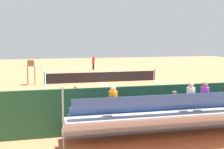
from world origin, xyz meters
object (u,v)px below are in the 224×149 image
(umpire_chair, at_px, (31,70))
(line_judge, at_px, (74,108))
(tennis_racket, at_px, (89,70))
(courtside_bench, at_px, (192,110))
(tennis_net, at_px, (102,77))
(equipment_bag, at_px, (158,121))
(tennis_player, at_px, (93,62))
(tennis_ball_near, at_px, (82,71))
(bleacher_stand, at_px, (178,116))

(umpire_chair, xyz_separation_m, line_judge, (-2.30, 13.23, -0.30))
(tennis_racket, height_order, line_judge, line_judge)
(courtside_bench, bearing_deg, tennis_net, -82.30)
(courtside_bench, bearing_deg, equipment_bag, 4.17)
(courtside_bench, height_order, line_judge, line_judge)
(line_judge, bearing_deg, equipment_bag, 178.50)
(line_judge, bearing_deg, courtside_bench, -179.75)
(courtside_bench, xyz_separation_m, tennis_racket, (1.51, -23.14, -0.54))
(tennis_player, xyz_separation_m, tennis_racket, (0.63, 0.26, -1.00))
(umpire_chair, relative_size, tennis_ball_near, 32.42)
(courtside_bench, xyz_separation_m, tennis_player, (0.88, -23.39, 0.46))
(bleacher_stand, xyz_separation_m, tennis_ball_near, (0.78, -24.00, -0.93))
(tennis_player, distance_m, tennis_ball_near, 2.45)
(tennis_racket, bearing_deg, tennis_ball_near, 50.92)
(tennis_racket, bearing_deg, courtside_bench, 93.73)
(umpire_chair, bearing_deg, tennis_player, -124.92)
(tennis_net, bearing_deg, equipment_bag, 90.14)
(courtside_bench, bearing_deg, line_judge, 0.25)
(umpire_chair, height_order, courtside_bench, umpire_chair)
(tennis_ball_near, bearing_deg, courtside_bench, 96.61)
(bleacher_stand, height_order, courtside_bench, bleacher_stand)
(equipment_bag, xyz_separation_m, tennis_ball_near, (0.77, -22.00, -0.15))
(tennis_net, height_order, tennis_ball_near, tennis_net)
(umpire_chair, bearing_deg, bleacher_stand, 112.14)
(tennis_net, height_order, umpire_chair, umpire_chair)
(tennis_player, relative_size, tennis_ball_near, 29.18)
(tennis_racket, bearing_deg, tennis_net, 88.35)
(tennis_player, height_order, tennis_ball_near, tennis_player)
(tennis_player, height_order, tennis_racket, tennis_player)
(tennis_net, distance_m, line_judge, 13.87)
(tennis_player, bearing_deg, tennis_ball_near, 42.60)
(tennis_racket, relative_size, tennis_ball_near, 8.71)
(bleacher_stand, xyz_separation_m, umpire_chair, (6.24, -15.33, 0.35))
(courtside_bench, bearing_deg, bleacher_stand, 50.48)
(equipment_bag, bearing_deg, tennis_net, -89.86)
(equipment_bag, bearing_deg, tennis_ball_near, -87.99)
(umpire_chair, height_order, tennis_player, umpire_chair)
(tennis_net, relative_size, line_judge, 5.35)
(bleacher_stand, bearing_deg, umpire_chair, -67.86)
(courtside_bench, xyz_separation_m, tennis_ball_near, (2.53, -21.87, -0.53))
(tennis_racket, bearing_deg, umpire_chair, 56.85)
(tennis_racket, relative_size, line_judge, 0.30)
(umpire_chair, xyz_separation_m, equipment_bag, (-6.23, 13.33, -1.13))
(equipment_bag, xyz_separation_m, line_judge, (3.93, -0.10, 0.84))
(equipment_bag, bearing_deg, tennis_player, -92.14)
(umpire_chair, relative_size, equipment_bag, 2.38)
(tennis_net, relative_size, tennis_ball_near, 156.06)
(umpire_chair, xyz_separation_m, courtside_bench, (-7.99, 13.21, -0.76))
(equipment_bag, bearing_deg, umpire_chair, -64.95)
(courtside_bench, bearing_deg, umpire_chair, -58.81)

